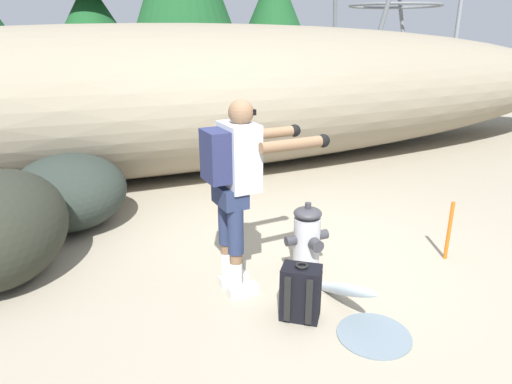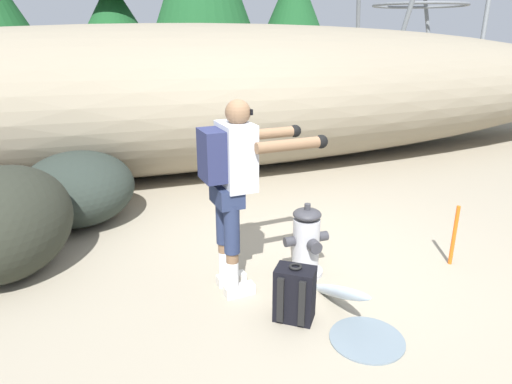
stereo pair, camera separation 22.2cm
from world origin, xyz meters
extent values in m
cube|color=gray|center=(0.00, 0.00, -0.02)|extent=(56.00, 56.00, 0.04)
ellipsoid|color=gray|center=(0.00, 3.71, 1.13)|extent=(17.16, 3.20, 2.25)
cylinder|color=#B2B2B7|center=(-0.05, -0.13, 0.02)|extent=(0.33, 0.33, 0.04)
cylinder|color=#B2B2B7|center=(-0.05, -0.13, 0.29)|extent=(0.24, 0.24, 0.50)
ellipsoid|color=#333338|center=(-0.05, -0.13, 0.59)|extent=(0.26, 0.26, 0.10)
cylinder|color=#333338|center=(-0.05, -0.13, 0.67)|extent=(0.06, 0.06, 0.05)
cylinder|color=#333338|center=(-0.22, -0.13, 0.35)|extent=(0.09, 0.09, 0.09)
cylinder|color=#333338|center=(0.12, -0.13, 0.35)|extent=(0.09, 0.09, 0.09)
cylinder|color=#333338|center=(-0.05, -0.30, 0.35)|extent=(0.11, 0.09, 0.11)
ellipsoid|color=silver|center=(-0.05, -0.74, 0.15)|extent=(0.10, 0.91, 0.49)
cylinder|color=slate|center=(-0.05, -1.17, 0.01)|extent=(0.55, 0.55, 0.01)
cube|color=beige|center=(-0.75, -0.07, 0.04)|extent=(0.27, 0.11, 0.09)
cylinder|color=white|center=(-0.81, -0.08, 0.21)|extent=(0.10, 0.10, 0.24)
cylinder|color=brown|center=(-0.81, -0.08, 0.37)|extent=(0.10, 0.10, 0.09)
cylinder|color=#232D4C|center=(-0.81, -0.08, 0.63)|extent=(0.13, 0.13, 0.42)
cube|color=beige|center=(-0.74, -0.27, 0.04)|extent=(0.27, 0.11, 0.09)
cylinder|color=white|center=(-0.80, -0.28, 0.21)|extent=(0.10, 0.10, 0.24)
cylinder|color=brown|center=(-0.80, -0.28, 0.37)|extent=(0.10, 0.10, 0.09)
cylinder|color=#232D4C|center=(-0.80, -0.28, 0.63)|extent=(0.13, 0.13, 0.42)
cube|color=#232D4C|center=(-0.80, -0.18, 0.89)|extent=(0.22, 0.33, 0.16)
cube|color=#B7BCC6|center=(-0.72, -0.17, 1.20)|extent=(0.26, 0.37, 0.53)
cube|color=#23284C|center=(-0.92, -0.18, 1.23)|extent=(0.18, 0.29, 0.40)
sphere|color=brown|center=(-0.70, -0.17, 1.55)|extent=(0.20, 0.20, 0.20)
cube|color=black|center=(-0.61, -0.16, 1.55)|extent=(0.03, 0.15, 0.04)
cylinder|color=brown|center=(-0.36, 0.07, 1.31)|extent=(0.58, 0.12, 0.09)
sphere|color=black|center=(-0.09, 0.09, 1.31)|extent=(0.11, 0.11, 0.11)
cylinder|color=brown|center=(-0.33, -0.37, 1.31)|extent=(0.58, 0.12, 0.09)
sphere|color=black|center=(-0.06, -0.35, 1.31)|extent=(0.11, 0.11, 0.11)
cube|color=black|center=(-0.44, -0.74, 0.22)|extent=(0.36, 0.34, 0.44)
cube|color=black|center=(-0.36, -0.64, 0.15)|extent=(0.20, 0.18, 0.20)
torus|color=black|center=(-0.44, -0.74, 0.46)|extent=(0.10, 0.10, 0.02)
cube|color=black|center=(-0.58, -0.78, 0.22)|extent=(0.06, 0.05, 0.37)
cube|color=black|center=(-0.45, -0.88, 0.22)|extent=(0.06, 0.05, 0.37)
ellipsoid|color=#252E28|center=(-2.00, 1.86, 0.42)|extent=(1.80, 1.82, 0.84)
ellipsoid|color=#272A21|center=(-2.58, 0.77, 0.51)|extent=(1.58, 1.64, 1.03)
cylinder|color=#47331E|center=(-0.88, 10.32, 0.57)|extent=(0.33, 0.33, 1.13)
cone|color=#194C23|center=(-0.88, 10.32, 2.30)|extent=(2.76, 2.76, 2.33)
cylinder|color=#47331E|center=(1.13, 8.18, 0.88)|extent=(0.33, 0.33, 1.77)
cylinder|color=#47331E|center=(3.49, 8.03, 0.81)|extent=(0.24, 0.24, 1.61)
cone|color=#194C23|center=(3.49, 8.03, 2.72)|extent=(1.97, 1.97, 2.21)
cylinder|color=slate|center=(11.81, 13.10, 3.04)|extent=(1.13, 1.13, 6.12)
cylinder|color=slate|center=(8.57, 13.10, 3.04)|extent=(1.13, 1.13, 6.12)
cylinder|color=slate|center=(11.81, 9.87, 3.04)|extent=(1.13, 1.13, 6.12)
cylinder|color=slate|center=(8.57, 9.87, 3.04)|extent=(1.13, 1.13, 6.12)
torus|color=slate|center=(10.19, 11.49, 3.04)|extent=(3.46, 3.46, 0.10)
cylinder|color=#E55914|center=(1.36, -0.45, 0.30)|extent=(0.04, 0.04, 0.60)
camera|label=1|loc=(-1.96, -3.40, 2.13)|focal=31.79mm
camera|label=2|loc=(-1.76, -3.48, 2.13)|focal=31.79mm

